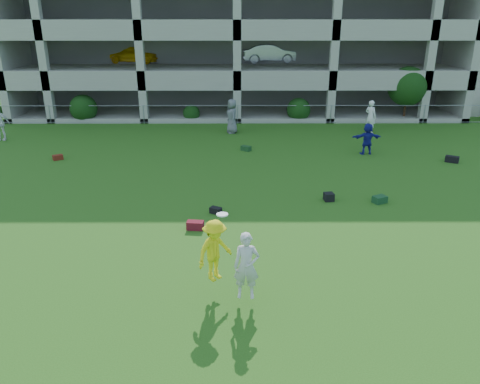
{
  "coord_description": "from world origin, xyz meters",
  "views": [
    {
      "loc": [
        0.04,
        -10.73,
        6.67
      ],
      "look_at": [
        0.1,
        3.0,
        1.4
      ],
      "focal_mm": 35.0,
      "sensor_mm": 36.0,
      "label": 1
    }
  ],
  "objects_px": {
    "bystander_c": "(232,116)",
    "frisbee_contest": "(224,255)",
    "bystander_d": "(367,139)",
    "parking_garage": "(237,22)",
    "crate_d": "(329,197)",
    "bystander_e": "(371,117)"
  },
  "relations": [
    {
      "from": "bystander_d",
      "to": "bystander_e",
      "type": "height_order",
      "value": "bystander_e"
    },
    {
      "from": "frisbee_contest",
      "to": "bystander_e",
      "type": "bearing_deg",
      "value": 64.59
    },
    {
      "from": "bystander_d",
      "to": "parking_garage",
      "type": "xyz_separation_m",
      "value": [
        -6.53,
        15.7,
        5.23
      ]
    },
    {
      "from": "bystander_e",
      "to": "crate_d",
      "type": "relative_size",
      "value": 5.51
    },
    {
      "from": "bystander_e",
      "to": "frisbee_contest",
      "type": "height_order",
      "value": "frisbee_contest"
    },
    {
      "from": "bystander_c",
      "to": "frisbee_contest",
      "type": "distance_m",
      "value": 17.16
    },
    {
      "from": "bystander_e",
      "to": "frisbee_contest",
      "type": "bearing_deg",
      "value": 110.93
    },
    {
      "from": "bystander_c",
      "to": "crate_d",
      "type": "xyz_separation_m",
      "value": [
        3.8,
        -10.75,
        -0.85
      ]
    },
    {
      "from": "frisbee_contest",
      "to": "parking_garage",
      "type": "relative_size",
      "value": 0.07
    },
    {
      "from": "bystander_d",
      "to": "frisbee_contest",
      "type": "height_order",
      "value": "frisbee_contest"
    },
    {
      "from": "bystander_d",
      "to": "frisbee_contest",
      "type": "bearing_deg",
      "value": 56.92
    },
    {
      "from": "bystander_c",
      "to": "bystander_e",
      "type": "relative_size",
      "value": 1.03
    },
    {
      "from": "bystander_c",
      "to": "parking_garage",
      "type": "bearing_deg",
      "value": 163.38
    },
    {
      "from": "parking_garage",
      "to": "bystander_d",
      "type": "bearing_deg",
      "value": -67.42
    },
    {
      "from": "crate_d",
      "to": "bystander_c",
      "type": "bearing_deg",
      "value": 109.45
    },
    {
      "from": "bystander_d",
      "to": "parking_garage",
      "type": "relative_size",
      "value": 0.05
    },
    {
      "from": "crate_d",
      "to": "parking_garage",
      "type": "height_order",
      "value": "parking_garage"
    },
    {
      "from": "bystander_e",
      "to": "crate_d",
      "type": "height_order",
      "value": "bystander_e"
    },
    {
      "from": "bystander_e",
      "to": "parking_garage",
      "type": "relative_size",
      "value": 0.06
    },
    {
      "from": "bystander_d",
      "to": "parking_garage",
      "type": "bearing_deg",
      "value": -72.24
    },
    {
      "from": "bystander_d",
      "to": "bystander_e",
      "type": "distance_m",
      "value": 4.67
    },
    {
      "from": "frisbee_contest",
      "to": "bystander_d",
      "type": "bearing_deg",
      "value": 61.74
    }
  ]
}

